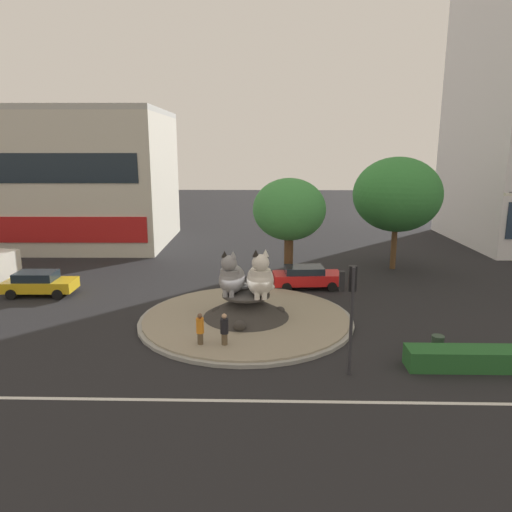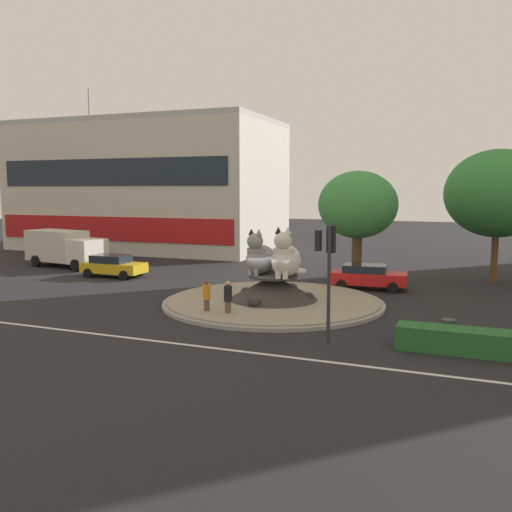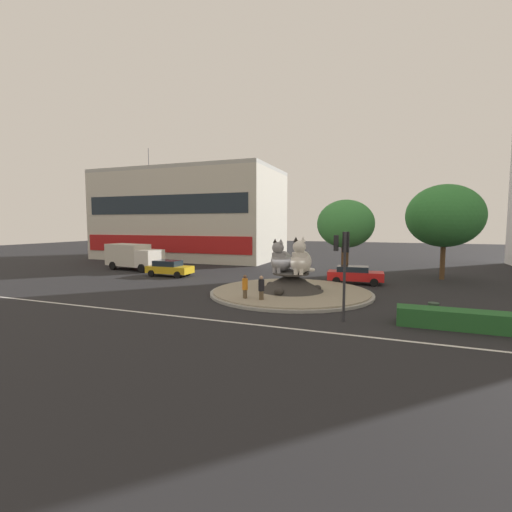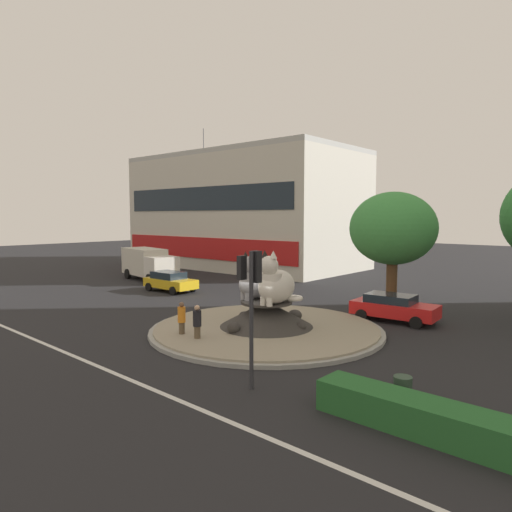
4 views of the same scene
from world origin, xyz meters
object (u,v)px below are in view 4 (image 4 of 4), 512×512
(delivery_box_truck, at_px, (149,263))
(cat_statue_white, at_px, (275,284))
(pedestrian_orange_shirt, at_px, (182,320))
(broadleaf_tree_behind_island, at_px, (393,229))
(litter_bin, at_px, (403,391))
(traffic_light_mast, at_px, (252,288))
(sedan_on_far_lane, at_px, (393,307))
(pedestrian_black_shirt, at_px, (197,324))
(cat_statue_grey, at_px, (256,281))
(hatchback_near_shophouse, at_px, (170,281))
(shophouse_block, at_px, (245,211))

(delivery_box_truck, bearing_deg, cat_statue_white, -9.32)
(pedestrian_orange_shirt, bearing_deg, cat_statue_white, -126.81)
(broadleaf_tree_behind_island, height_order, litter_bin, broadleaf_tree_behind_island)
(litter_bin, bearing_deg, traffic_light_mast, -156.03)
(sedan_on_far_lane, distance_m, litter_bin, 11.55)
(delivery_box_truck, bearing_deg, pedestrian_black_shirt, -19.55)
(cat_statue_grey, distance_m, cat_statue_white, 1.58)
(sedan_on_far_lane, xyz_separation_m, hatchback_near_shophouse, (-17.11, -1.94, 0.01))
(traffic_light_mast, height_order, pedestrian_black_shirt, traffic_light_mast)
(pedestrian_orange_shirt, xyz_separation_m, sedan_on_far_lane, (5.72, 10.06, -0.15))
(shophouse_block, relative_size, broadleaf_tree_behind_island, 3.61)
(delivery_box_truck, relative_size, litter_bin, 8.04)
(shophouse_block, xyz_separation_m, pedestrian_black_shirt, (20.55, -25.12, -5.37))
(cat_statue_grey, bearing_deg, traffic_light_mast, 51.35)
(shophouse_block, relative_size, hatchback_near_shophouse, 5.89)
(traffic_light_mast, distance_m, hatchback_near_shophouse, 20.78)
(pedestrian_orange_shirt, bearing_deg, hatchback_near_shophouse, -34.35)
(litter_bin, bearing_deg, pedestrian_orange_shirt, 178.52)
(litter_bin, bearing_deg, shophouse_block, 140.03)
(broadleaf_tree_behind_island, distance_m, hatchback_near_shophouse, 17.01)
(pedestrian_orange_shirt, bearing_deg, broadleaf_tree_behind_island, -109.60)
(cat_statue_grey, bearing_deg, pedestrian_black_shirt, 9.64)
(traffic_light_mast, bearing_deg, sedan_on_far_lane, 5.88)
(broadleaf_tree_behind_island, xyz_separation_m, litter_bin, (6.24, -12.43, -4.53))
(pedestrian_orange_shirt, relative_size, litter_bin, 1.97)
(cat_statue_grey, xyz_separation_m, delivery_box_truck, (-19.05, 6.91, -0.90))
(broadleaf_tree_behind_island, bearing_deg, litter_bin, -63.34)
(cat_statue_white, bearing_deg, litter_bin, 62.04)
(broadleaf_tree_behind_island, bearing_deg, traffic_light_mast, -82.77)
(hatchback_near_shophouse, bearing_deg, cat_statue_white, -19.51)
(shophouse_block, distance_m, pedestrian_orange_shirt, 32.18)
(cat_statue_grey, distance_m, traffic_light_mast, 8.08)
(traffic_light_mast, height_order, hatchback_near_shophouse, traffic_light_mast)
(traffic_light_mast, xyz_separation_m, sedan_on_far_lane, (-0.71, 12.31, -2.59))
(cat_statue_grey, distance_m, delivery_box_truck, 20.28)
(cat_statue_white, bearing_deg, pedestrian_orange_shirt, -40.85)
(traffic_light_mast, xyz_separation_m, pedestrian_orange_shirt, (-6.43, 2.24, -2.44))
(broadleaf_tree_behind_island, xyz_separation_m, pedestrian_black_shirt, (-3.47, -12.18, -4.04))
(cat_statue_white, xyz_separation_m, delivery_box_truck, (-20.59, 7.23, -0.96))
(broadleaf_tree_behind_island, relative_size, sedan_on_far_lane, 1.54)
(pedestrian_black_shirt, relative_size, sedan_on_far_lane, 0.38)
(broadleaf_tree_behind_island, xyz_separation_m, hatchback_near_shophouse, (-15.99, -4.03, -4.19))
(cat_statue_white, height_order, broadleaf_tree_behind_island, broadleaf_tree_behind_island)
(sedan_on_far_lane, bearing_deg, traffic_light_mast, -91.34)
(shophouse_block, distance_m, broadleaf_tree_behind_island, 27.32)
(cat_statue_grey, height_order, cat_statue_white, cat_statue_white)
(shophouse_block, xyz_separation_m, pedestrian_orange_shirt, (19.42, -25.09, -5.37))
(shophouse_block, distance_m, hatchback_near_shophouse, 19.56)
(pedestrian_orange_shirt, bearing_deg, shophouse_block, -51.10)
(broadleaf_tree_behind_island, distance_m, sedan_on_far_lane, 4.82)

